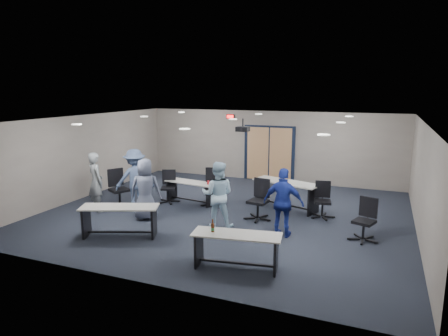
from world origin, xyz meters
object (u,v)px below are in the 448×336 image
at_px(table_back_right, 286,190).
at_px(chair_back_a, 168,187).
at_px(table_back_left, 191,188).
at_px(chair_back_c, 258,200).
at_px(chair_loose_left, 119,188).
at_px(person_back, 135,178).
at_px(chair_loose_right, 364,220).
at_px(person_navy, 283,203).
at_px(table_front_right, 236,244).
at_px(person_gray, 96,182).
at_px(table_front_left, 120,216).
at_px(person_plaid, 145,189).
at_px(person_lightblue, 218,195).
at_px(chair_back_d, 323,200).
at_px(chair_back_b, 212,187).

height_order(table_back_right, chair_back_a, chair_back_a).
distance_m(table_back_left, chair_back_c, 2.56).
bearing_deg(chair_loose_left, person_back, -39.28).
xyz_separation_m(chair_loose_right, person_navy, (-1.84, -0.41, 0.33)).
xyz_separation_m(table_front_right, chair_loose_left, (-4.74, 2.62, 0.08)).
bearing_deg(person_gray, table_front_right, -173.23).
relative_size(table_back_left, person_back, 0.97).
relative_size(table_back_left, table_back_right, 0.81).
distance_m(table_front_left, person_plaid, 1.39).
distance_m(chair_loose_left, person_lightblue, 3.50).
bearing_deg(person_plaid, table_back_right, -165.87).
xyz_separation_m(chair_back_c, person_plaid, (-2.86, -1.10, 0.29)).
relative_size(table_front_right, person_back, 1.04).
relative_size(chair_back_d, person_lightblue, 0.59).
bearing_deg(chair_back_a, table_back_right, -11.03).
relative_size(table_front_left, table_front_right, 1.06).
height_order(chair_back_c, person_back, person_back).
xyz_separation_m(table_front_left, person_back, (-1.05, 2.21, 0.37)).
relative_size(table_front_left, person_navy, 1.15).
bearing_deg(chair_back_d, person_lightblue, -154.78).
height_order(chair_loose_right, person_navy, person_navy).
distance_m(chair_loose_right, person_lightblue, 3.61).
height_order(table_front_left, table_front_right, table_front_right).
bearing_deg(person_plaid, chair_loose_right, 163.64).
xyz_separation_m(chair_back_a, chair_back_c, (3.11, -0.57, 0.05)).
bearing_deg(table_back_left, person_back, -134.80).
distance_m(person_gray, person_navy, 5.55).
bearing_deg(chair_back_b, table_front_right, -76.66).
relative_size(chair_back_d, person_navy, 0.60).
distance_m(table_back_right, person_back, 4.55).
distance_m(table_front_left, table_back_left, 3.25).
relative_size(table_front_left, chair_back_b, 1.72).
xyz_separation_m(table_back_right, chair_loose_right, (2.30, -1.88, -0.05)).
bearing_deg(table_front_right, person_lightblue, 112.22).
relative_size(chair_back_c, chair_loose_left, 0.97).
xyz_separation_m(table_front_left, person_navy, (3.67, 1.48, 0.33)).
bearing_deg(table_front_right, table_back_left, 118.19).
bearing_deg(chair_back_a, person_back, -152.90).
bearing_deg(person_back, table_back_left, 174.49).
height_order(person_gray, person_lightblue, person_gray).
height_order(table_back_right, chair_back_d, chair_back_d).
relative_size(table_back_left, chair_back_a, 1.70).
distance_m(chair_loose_right, person_plaid, 5.67).
bearing_deg(table_back_left, person_lightblue, -38.43).
bearing_deg(table_front_right, person_navy, 68.53).
xyz_separation_m(chair_back_c, person_lightblue, (-0.80, -0.93, 0.30)).
distance_m(chair_back_d, person_back, 5.52).
height_order(table_back_right, person_navy, person_navy).
bearing_deg(person_plaid, table_front_left, 73.64).
height_order(chair_back_b, person_navy, person_navy).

